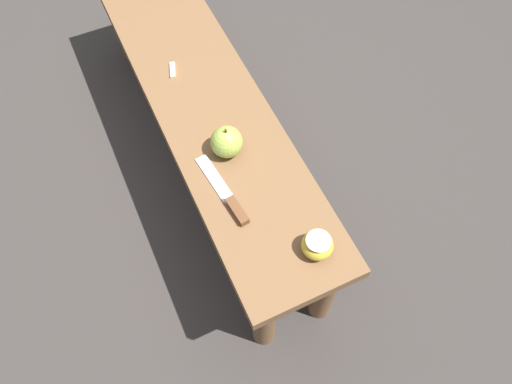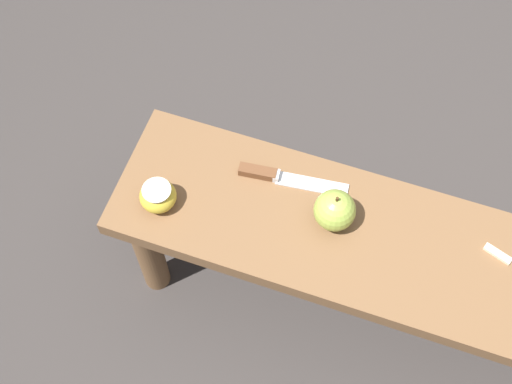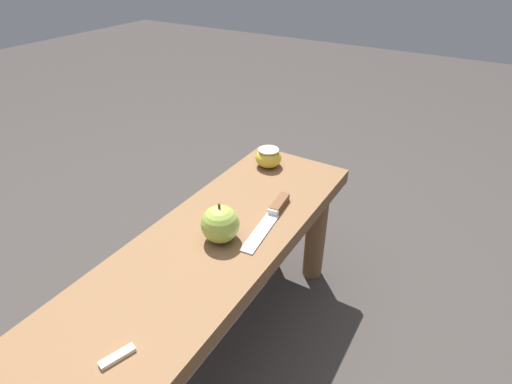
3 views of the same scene
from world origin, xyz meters
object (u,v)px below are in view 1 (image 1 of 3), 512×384
apple_whole (227,142)px  apple_cut (317,245)px  knife (229,199)px  wooden_bench (203,105)px

apple_whole → apple_cut: bearing=-167.4°
knife → apple_cut: size_ratio=3.07×
apple_whole → apple_cut: size_ratio=1.26×
knife → apple_whole: bearing=-28.0°
apple_cut → apple_whole: bearing=12.6°
knife → apple_cut: apple_cut is taller
wooden_bench → apple_whole: size_ratio=14.22×
knife → apple_whole: apple_whole is taller
wooden_bench → apple_whole: apple_whole is taller
knife → apple_cut: bearing=-153.9°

